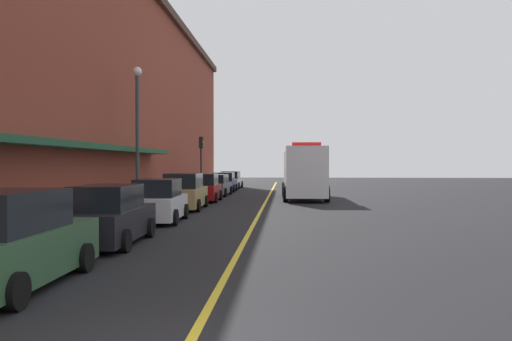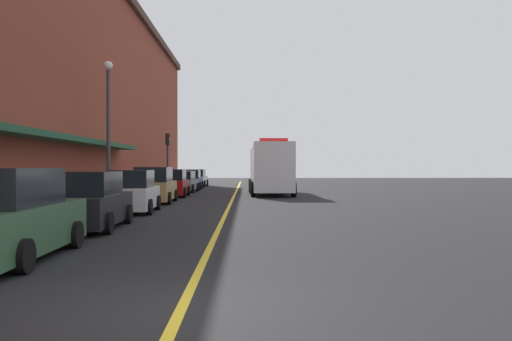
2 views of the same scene
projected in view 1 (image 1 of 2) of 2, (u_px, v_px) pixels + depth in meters
ground_plane at (265, 204)px, 30.83m from camera, size 112.00×112.00×0.00m
sidewalk_left at (161, 202)px, 31.19m from camera, size 2.40×70.00×0.15m
lane_center_stripe at (265, 204)px, 30.83m from camera, size 0.16×70.00×0.01m
brick_building_left at (42, 86)px, 30.49m from camera, size 12.36×64.00×13.84m
parked_car_0 at (9, 243)px, 9.98m from camera, size 2.05×4.92×1.89m
parked_car_1 at (109, 217)px, 15.45m from camera, size 2.06×4.69×1.77m
parked_car_2 at (159, 202)px, 21.28m from camera, size 2.11×4.20×1.77m
parked_car_3 at (184, 193)px, 27.12m from camera, size 2.14×4.75×1.89m
parked_car_4 at (204, 188)px, 32.82m from camera, size 2.03×4.16×1.74m
parked_car_5 at (216, 186)px, 38.70m from camera, size 2.09×4.67×1.57m
parked_car_6 at (224, 183)px, 43.84m from camera, size 2.12×4.20×1.62m
parked_car_7 at (231, 180)px, 49.52m from camera, size 2.04×4.68×1.64m
box_truck at (303, 173)px, 35.42m from camera, size 3.00×9.42×3.69m
parking_meter_0 at (52, 211)px, 14.76m from camera, size 0.14×0.18×1.33m
parking_meter_1 at (125, 196)px, 21.47m from camera, size 0.14×0.18×1.33m
street_lamp_left at (137, 122)px, 25.30m from camera, size 0.44×0.44×6.94m
traffic_light_near at (201, 153)px, 40.19m from camera, size 0.38×0.36×4.30m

